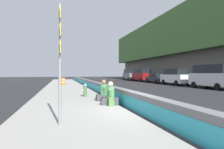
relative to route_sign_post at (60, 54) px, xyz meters
name	(u,v)px	position (x,y,z in m)	size (l,w,h in m)	color
ground_plane	(140,114)	(1.39, -3.15, -2.23)	(160.00, 160.00, 0.00)	#232326
sidewalk_strip	(74,116)	(1.39, -0.50, -2.16)	(80.00, 4.40, 0.14)	gray
jersey_barrier	(139,104)	(1.39, -3.15, -1.81)	(76.00, 0.45, 0.85)	slate
route_sign_post	(60,54)	(0.00, 0.00, 0.00)	(0.44, 0.09, 3.60)	gray
fire_hydrant	(85,90)	(6.52, -1.55, -1.65)	(0.26, 0.46, 0.88)	#47663D
seated_person_foreground	(111,97)	(3.16, -2.38, -1.74)	(0.92, 0.99, 1.13)	#424247
seated_person_middle	(104,94)	(4.60, -2.37, -1.73)	(0.77, 0.89, 1.17)	#424247
backpack	(111,102)	(2.74, -2.28, -1.90)	(0.32, 0.28, 0.40)	#4C7A3D
construction_barrel	(63,81)	(19.22, -0.29, -1.61)	(0.54, 0.54, 0.95)	orange
parked_car_third	(213,76)	(10.41, -15.40, -0.88)	(5.11, 2.13, 2.56)	silver
parked_car_fourth	(176,77)	(16.74, -15.25, -1.05)	(4.81, 2.09, 2.28)	silver
parked_car_midline	(156,78)	(22.21, -15.31, -1.37)	(4.56, 2.07, 1.71)	#28282D
parked_car_far	(142,75)	(28.19, -15.34, -0.88)	(5.16, 2.22, 2.56)	maroon
parked_car_farther	(130,74)	(34.75, -15.37, -0.88)	(5.15, 2.20, 2.56)	slate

